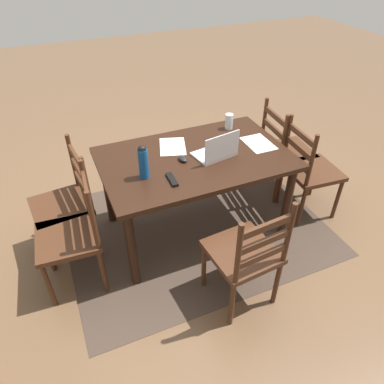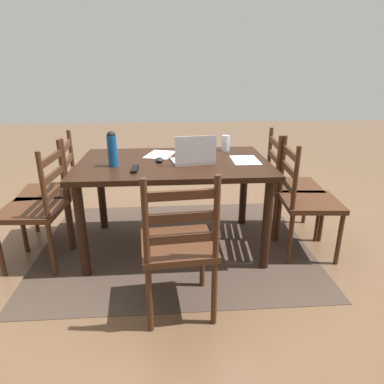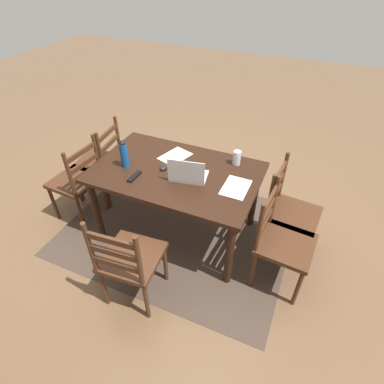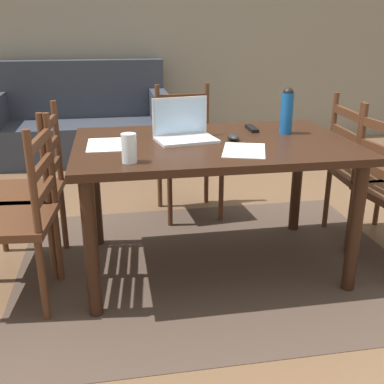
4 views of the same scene
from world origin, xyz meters
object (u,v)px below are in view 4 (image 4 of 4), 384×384
at_px(chair_left_near, 15,218).
at_px(water_bottle, 287,110).
at_px(drinking_glass, 129,148).
at_px(computer_mouse, 233,137).
at_px(laptop, 183,129).
at_px(chair_right_far, 364,173).
at_px(dining_table, 213,158).
at_px(tv_remote, 252,128).
at_px(chair_left_far, 27,192).
at_px(chair_far_head, 188,153).
at_px(couch, 81,124).

bearing_deg(chair_left_near, water_bottle, 11.78).
height_order(drinking_glass, computer_mouse, drinking_glass).
distance_m(laptop, computer_mouse, 0.28).
height_order(chair_right_far, water_bottle, water_bottle).
relative_size(chair_left_near, drinking_glass, 6.92).
bearing_deg(water_bottle, dining_table, -165.55).
xyz_separation_m(laptop, tv_remote, (0.44, 0.16, -0.05)).
xyz_separation_m(chair_left_far, laptop, (0.89, -0.11, 0.36)).
distance_m(chair_far_head, tv_remote, 0.74).
bearing_deg(chair_left_far, water_bottle, -2.66).
bearing_deg(laptop, water_bottle, 3.80).
distance_m(chair_left_far, chair_right_far, 2.09).
bearing_deg(dining_table, computer_mouse, 7.76).
relative_size(dining_table, chair_right_far, 1.59).
distance_m(chair_left_near, chair_far_head, 1.48).
relative_size(chair_left_far, computer_mouse, 9.50).
bearing_deg(chair_far_head, tv_remote, -64.33).
xyz_separation_m(laptop, water_bottle, (0.61, 0.04, 0.08)).
height_order(dining_table, tv_remote, tv_remote).
bearing_deg(chair_right_far, tv_remote, 176.59).
bearing_deg(tv_remote, laptop, 21.63).
height_order(chair_right_far, computer_mouse, chair_right_far).
xyz_separation_m(chair_left_near, water_bottle, (1.50, 0.31, 0.44)).
bearing_deg(chair_left_near, chair_left_far, 89.99).
bearing_deg(chair_far_head, computer_mouse, -81.93).
xyz_separation_m(chair_left_far, tv_remote, (1.34, 0.05, 0.31)).
height_order(chair_right_far, tv_remote, chair_right_far).
bearing_deg(chair_right_far, chair_left_near, -169.45).
relative_size(chair_right_far, water_bottle, 3.55).
relative_size(laptop, drinking_glass, 2.58).
xyz_separation_m(water_bottle, drinking_glass, (-0.93, -0.44, -0.07)).
relative_size(chair_left_far, drinking_glass, 6.92).
distance_m(chair_left_near, chair_left_far, 0.38).
xyz_separation_m(chair_left_near, laptop, (0.89, 0.27, 0.36)).
xyz_separation_m(dining_table, couch, (-0.87, 2.56, -0.31)).
bearing_deg(chair_right_far, laptop, -174.46).
relative_size(laptop, computer_mouse, 3.54).
xyz_separation_m(chair_far_head, computer_mouse, (0.12, -0.83, 0.32)).
height_order(chair_left_far, couch, couch).
bearing_deg(tv_remote, chair_right_far, 178.25).
xyz_separation_m(chair_left_near, tv_remote, (1.34, 0.43, 0.31)).
distance_m(chair_left_near, computer_mouse, 1.22).
distance_m(dining_table, chair_far_head, 0.87).
distance_m(chair_left_near, water_bottle, 1.60).
bearing_deg(chair_far_head, couch, 116.75).
relative_size(chair_left_far, tv_remote, 5.59).
bearing_deg(water_bottle, tv_remote, 144.39).
height_order(chair_left_near, couch, couch).
bearing_deg(dining_table, couch, 108.68).
relative_size(chair_left_near, chair_right_far, 1.00).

